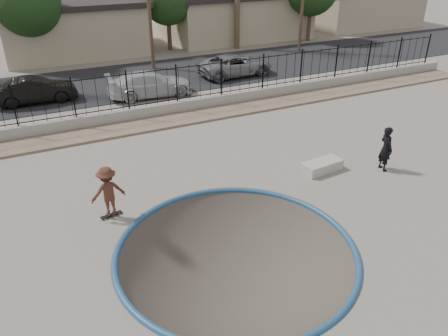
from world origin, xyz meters
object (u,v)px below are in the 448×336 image
skateboard (111,215)px  car_b (35,90)px  skater (108,194)px  videographer (386,149)px  car_c (150,84)px  car_d (235,65)px  concrete_ledge (322,166)px

skateboard → car_b: (-1.05, 12.66, 0.68)m
skater → videographer: size_ratio=0.95×
car_b → car_c: size_ratio=0.89×
skater → videographer: 10.31m
skateboard → videographer: size_ratio=0.42×
skateboard → car_c: (4.85, 11.06, 0.67)m
skater → car_d: 16.80m
concrete_ledge → car_c: (-3.16, 11.51, 0.52)m
car_b → car_d: (12.08, 0.00, -0.01)m
concrete_ledge → car_d: size_ratio=0.33×
car_b → car_d: bearing=-88.8°
car_d → concrete_ledge: bearing=165.3°
car_b → car_d: car_b is taller
car_d → skateboard: bearing=137.2°
car_c → car_b: bearing=78.0°
skater → videographer: (10.22, -1.38, 0.04)m
car_c → car_d: size_ratio=0.97×
concrete_ledge → car_b: size_ratio=0.38×
concrete_ledge → car_d: bearing=77.0°
videographer → car_d: videographer is taller
concrete_ledge → car_d: 13.47m
skateboard → car_d: car_d is taller
videographer → concrete_ledge: size_ratio=1.10×
videographer → car_b: videographer is taller
car_c → videographer: bearing=-153.5°
concrete_ledge → car_b: (-9.06, 13.11, 0.53)m
videographer → concrete_ledge: bearing=76.7°
videographer → car_b: size_ratio=0.42×
skater → car_c: size_ratio=0.35×
videographer → concrete_ledge: (-2.21, 0.93, -0.68)m
videographer → car_c: (-5.37, 12.44, -0.16)m
skater → concrete_ledge: (8.01, -0.45, -0.64)m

